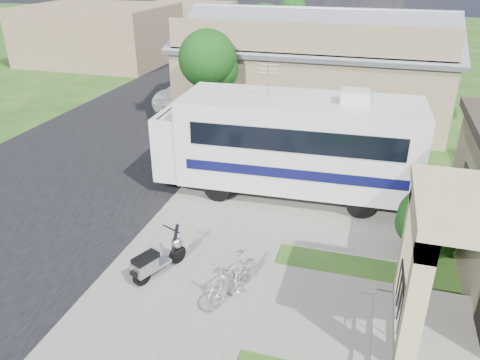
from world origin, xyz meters
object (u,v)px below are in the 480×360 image
(pickup_truck, at_px, (198,91))
(van, at_px, (229,62))
(motorhome, at_px, (289,141))
(bicycle, at_px, (233,279))
(shrub, at_px, (434,216))
(scooter, at_px, (156,260))
(garden_hose, at_px, (385,305))

(pickup_truck, relative_size, van, 0.86)
(motorhome, relative_size, bicycle, 4.63)
(shrub, xyz_separation_m, van, (-11.23, 18.00, -0.23))
(shrub, relative_size, pickup_truck, 0.41)
(scooter, xyz_separation_m, bicycle, (2.02, -0.23, 0.05))
(shrub, xyz_separation_m, scooter, (-6.46, -2.86, -0.70))
(shrub, relative_size, bicycle, 1.29)
(shrub, distance_m, bicycle, 5.45)
(motorhome, relative_size, pickup_truck, 1.46)
(motorhome, bearing_deg, shrub, -33.63)
(shrub, distance_m, pickup_truck, 15.53)
(pickup_truck, bearing_deg, van, -82.42)
(motorhome, bearing_deg, bicycle, -94.08)
(bicycle, xyz_separation_m, garden_hose, (3.40, 0.65, -0.46))
(garden_hose, bearing_deg, scooter, -175.58)
(scooter, bearing_deg, van, 125.87)
(shrub, xyz_separation_m, bicycle, (-4.44, -3.09, -0.65))
(bicycle, height_order, van, van)
(motorhome, relative_size, scooter, 5.22)
(motorhome, xyz_separation_m, bicycle, (-0.15, -5.68, -1.28))
(shrub, height_order, scooter, shrub)
(bicycle, bearing_deg, van, 127.86)
(garden_hose, bearing_deg, pickup_truck, 125.48)
(pickup_truck, bearing_deg, garden_hose, 129.06)
(bicycle, bearing_deg, garden_hose, 30.83)
(motorhome, xyz_separation_m, scooter, (-2.18, -5.44, -1.33))
(motorhome, xyz_separation_m, garden_hose, (3.25, -5.02, -1.74))
(motorhome, xyz_separation_m, van, (-6.94, 15.41, -0.86))
(motorhome, distance_m, garden_hose, 6.23)
(motorhome, distance_m, van, 16.92)
(shrub, bearing_deg, garden_hose, -112.92)
(bicycle, bearing_deg, scooter, -166.49)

